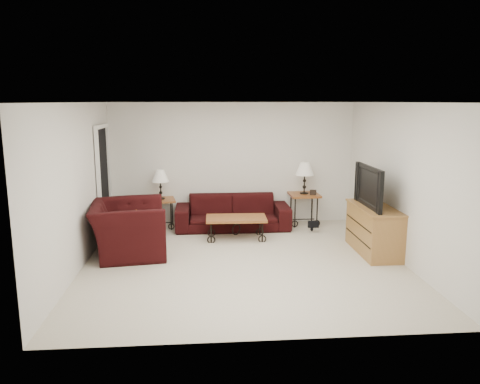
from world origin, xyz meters
The scene contains 20 objects.
ground centered at (0.00, 0.00, 0.00)m, with size 5.00×5.00×0.00m, color beige.
wall_back centered at (0.00, 2.50, 1.25)m, with size 5.00×0.02×2.50m, color silver.
wall_front centered at (0.00, -2.50, 1.25)m, with size 5.00×0.02×2.50m, color silver.
wall_left centered at (-2.50, 0.00, 1.25)m, with size 0.02×5.00×2.50m, color silver.
wall_right centered at (2.50, 0.00, 1.25)m, with size 0.02×5.00×2.50m, color silver.
ceiling centered at (0.00, 0.00, 2.50)m, with size 5.00×5.00×0.00m, color white.
doorway centered at (-2.47, 1.65, 1.02)m, with size 0.08×0.94×2.04m, color black.
sofa centered at (-0.04, 2.02, 0.33)m, with size 2.26×0.88×0.66m, color black.
side_table_left centered at (-1.47, 2.20, 0.29)m, with size 0.54×0.54×0.59m, color olive.
side_table_right centered at (1.44, 2.20, 0.33)m, with size 0.60×0.60×0.65m, color olive.
lamp_left centered at (-1.47, 2.20, 0.88)m, with size 0.33×0.33×0.59m, color black, non-canonical shape.
lamp_right centered at (1.44, 2.20, 0.98)m, with size 0.37×0.37×0.65m, color black, non-canonical shape.
photo_frame_left centered at (-1.62, 2.05, 0.64)m, with size 0.12×0.02×0.10m, color black.
photo_frame_right centered at (1.59, 2.05, 0.70)m, with size 0.13×0.02×0.11m, color black.
coffee_table centered at (-0.02, 1.28, 0.21)m, with size 1.10×0.60×0.41m, color olive.
armchair centered at (-1.88, 0.56, 0.44)m, with size 1.34×1.18×0.87m, color black.
throw_pillow centered at (-1.72, 0.51, 0.52)m, with size 0.40×0.10×0.40m, color orange.
tv_stand centered at (2.23, 0.30, 0.40)m, with size 0.55×1.32×0.79m, color #9D663A.
television centered at (2.21, 0.30, 1.14)m, with size 1.19×0.16×0.68m, color black.
backpack centered at (1.50, 1.67, 0.21)m, with size 0.32×0.25×0.42m, color black.
Camera 1 is at (-0.63, -7.06, 2.52)m, focal length 34.93 mm.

